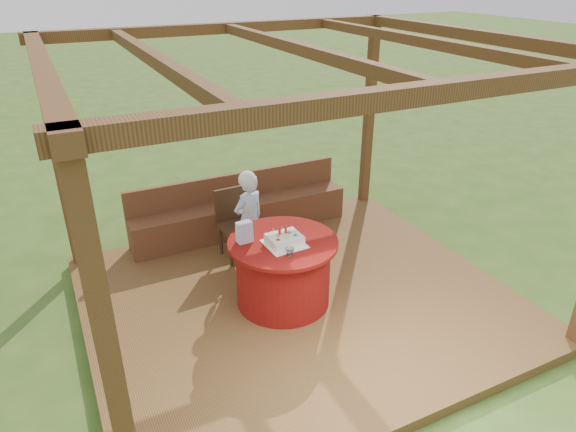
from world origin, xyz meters
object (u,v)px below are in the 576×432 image
at_px(chair, 235,220).
at_px(gift_bag, 244,232).
at_px(bench, 241,214).
at_px(birthday_cake, 284,240).
at_px(table, 283,271).
at_px(elderly_woman, 249,217).
at_px(drinking_glass, 290,252).

bearing_deg(chair, gift_bag, -104.92).
distance_m(bench, birthday_cake, 1.91).
distance_m(table, gift_bag, 0.63).
bearing_deg(chair, elderly_woman, -72.17).
distance_m(chair, elderly_woman, 0.30).
relative_size(table, elderly_woman, 0.96).
distance_m(gift_bag, drinking_glass, 0.55).
relative_size(bench, gift_bag, 13.47).
height_order(table, elderly_woman, elderly_woman).
distance_m(bench, gift_bag, 1.79).
height_order(bench, elderly_woman, elderly_woman).
relative_size(table, drinking_glass, 13.05).
bearing_deg(drinking_glass, gift_bag, 122.35).
xyz_separation_m(elderly_woman, gift_bag, (-0.36, -0.78, 0.26)).
bearing_deg(gift_bag, elderly_woman, 60.76).
bearing_deg(drinking_glass, chair, 90.61).
bearing_deg(gift_bag, chair, 70.51).
relative_size(chair, birthday_cake, 2.17).
bearing_deg(chair, drinking_glass, -89.39).
bearing_deg(birthday_cake, bench, 83.33).
height_order(chair, gift_bag, gift_bag).
height_order(bench, gift_bag, gift_bag).
relative_size(bench, drinking_glass, 33.80).
xyz_separation_m(table, elderly_woman, (-0.01, 0.94, 0.23)).
distance_m(birthday_cake, drinking_glass, 0.24).
relative_size(birthday_cake, gift_bag, 1.80).
bearing_deg(chair, bench, 62.85).
bearing_deg(birthday_cake, table, 76.32).
height_order(chair, drinking_glass, chair).
distance_m(chair, birthday_cake, 1.31).
height_order(elderly_woman, drinking_glass, elderly_woman).
relative_size(elderly_woman, drinking_glass, 13.59).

